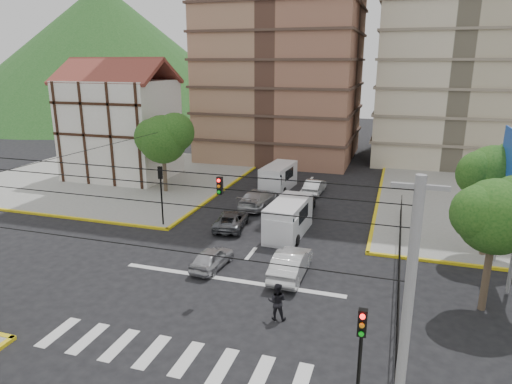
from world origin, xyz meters
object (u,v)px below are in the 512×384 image
at_px(traffic_light_nw, 161,186).
at_px(pedestrian_crosswalk, 277,301).
at_px(car_white_front_right, 291,263).
at_px(van_right_lane, 287,220).
at_px(van_left_lane, 278,178).
at_px(car_silver_front_left, 212,258).
at_px(traffic_light_se, 360,350).

height_order(traffic_light_nw, pedestrian_crosswalk, traffic_light_nw).
bearing_deg(car_white_front_right, van_right_lane, -74.16).
bearing_deg(van_left_lane, pedestrian_crosswalk, -70.21).
relative_size(traffic_light_nw, van_left_lane, 0.80).
distance_m(van_right_lane, pedestrian_crosswalk, 10.78).
xyz_separation_m(van_right_lane, pedestrian_crosswalk, (2.09, -10.57, -0.27)).
distance_m(van_right_lane, van_left_lane, 11.78).
height_order(van_right_lane, car_white_front_right, van_right_lane).
bearing_deg(car_silver_front_left, traffic_light_se, 137.85).
xyz_separation_m(traffic_light_se, car_white_front_right, (-4.67, 10.49, -2.34)).
relative_size(van_right_lane, pedestrian_crosswalk, 3.01).
bearing_deg(traffic_light_nw, traffic_light_se, -45.00).
xyz_separation_m(traffic_light_nw, van_left_lane, (5.58, 12.04, -1.94)).
distance_m(traffic_light_nw, car_white_front_right, 12.29).
bearing_deg(traffic_light_se, car_silver_front_left, 132.71).
relative_size(traffic_light_nw, car_white_front_right, 0.94).
height_order(van_left_lane, pedestrian_crosswalk, van_left_lane).
distance_m(van_left_lane, car_white_front_right, 17.97).
distance_m(traffic_light_nw, van_right_lane, 9.50).
distance_m(van_right_lane, car_white_front_right, 6.20).
bearing_deg(traffic_light_nw, car_silver_front_left, -41.18).
distance_m(car_silver_front_left, pedestrian_crosswalk, 6.68).
bearing_deg(pedestrian_crosswalk, car_white_front_right, -91.43).
bearing_deg(traffic_light_nw, pedestrian_crosswalk, -40.57).
height_order(traffic_light_se, car_white_front_right, traffic_light_se).
xyz_separation_m(traffic_light_se, pedestrian_crosswalk, (-4.25, 5.88, -2.19)).
relative_size(traffic_light_se, pedestrian_crosswalk, 2.39).
bearing_deg(car_silver_front_left, van_right_lane, -110.66).
relative_size(car_white_front_right, pedestrian_crosswalk, 2.55).
bearing_deg(traffic_light_nw, car_white_front_right, -25.06).
bearing_deg(van_left_lane, traffic_light_nw, -109.94).
xyz_separation_m(van_left_lane, car_white_front_right, (5.36, -17.15, -0.40)).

